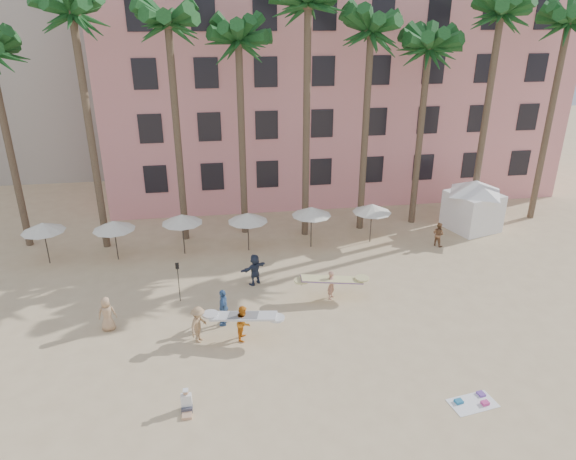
{
  "coord_description": "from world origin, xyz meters",
  "views": [
    {
      "loc": [
        -3.05,
        -17.05,
        13.86
      ],
      "look_at": [
        0.52,
        6.0,
        4.0
      ],
      "focal_mm": 32.0,
      "sensor_mm": 36.0,
      "label": 1
    }
  ],
  "objects_px": {
    "carrier_yellow": "(332,283)",
    "carrier_white": "(243,321)",
    "pink_hotel": "(328,90)",
    "cabana": "(474,201)"
  },
  "relations": [
    {
      "from": "cabana",
      "to": "carrier_white",
      "type": "bearing_deg",
      "value": -147.09
    },
    {
      "from": "carrier_yellow",
      "to": "carrier_white",
      "type": "bearing_deg",
      "value": -148.69
    },
    {
      "from": "pink_hotel",
      "to": "carrier_yellow",
      "type": "bearing_deg",
      "value": -101.77
    },
    {
      "from": "cabana",
      "to": "carrier_white",
      "type": "distance_m",
      "value": 19.8
    },
    {
      "from": "pink_hotel",
      "to": "carrier_white",
      "type": "xyz_separation_m",
      "value": [
        -9.01,
        -23.05,
        -7.08
      ]
    },
    {
      "from": "carrier_yellow",
      "to": "pink_hotel",
      "type": "bearing_deg",
      "value": 78.23
    },
    {
      "from": "pink_hotel",
      "to": "carrier_yellow",
      "type": "xyz_separation_m",
      "value": [
        -4.19,
        -20.12,
        -7.08
      ]
    },
    {
      "from": "pink_hotel",
      "to": "carrier_white",
      "type": "distance_m",
      "value": 25.74
    },
    {
      "from": "pink_hotel",
      "to": "cabana",
      "type": "relative_size",
      "value": 6.26
    },
    {
      "from": "pink_hotel",
      "to": "cabana",
      "type": "distance_m",
      "value": 15.63
    }
  ]
}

